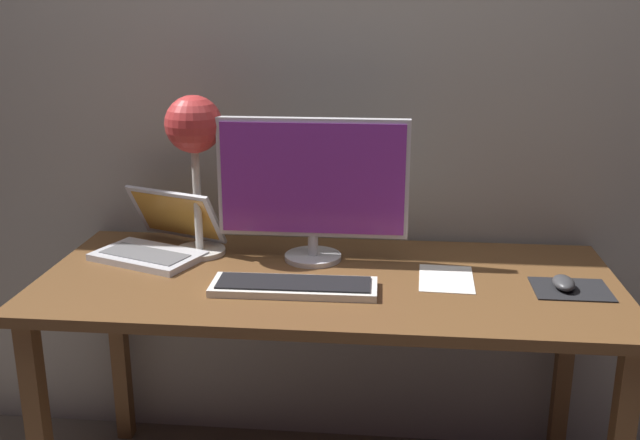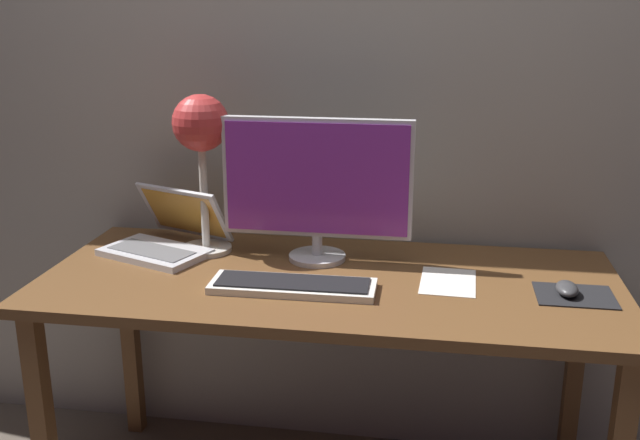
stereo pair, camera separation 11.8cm
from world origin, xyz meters
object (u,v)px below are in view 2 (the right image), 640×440
at_px(keyboard_main, 293,286).
at_px(desk_lamp, 201,135).
at_px(mouse, 567,289).
at_px(laptop, 169,233).
at_px(monitor, 317,183).

distance_m(keyboard_main, desk_lamp, 0.55).
bearing_deg(mouse, laptop, 170.76).
height_order(monitor, desk_lamp, desk_lamp).
bearing_deg(desk_lamp, keyboard_main, -39.54).
relative_size(monitor, laptop, 1.41).
bearing_deg(keyboard_main, mouse, 6.05).
bearing_deg(desk_lamp, laptop, -177.48).
distance_m(monitor, laptop, 0.50).
xyz_separation_m(keyboard_main, desk_lamp, (-0.32, 0.27, 0.35)).
distance_m(laptop, mouse, 1.17).
xyz_separation_m(desk_lamp, mouse, (1.04, -0.19, -0.34)).
relative_size(laptop, desk_lamp, 0.82).
relative_size(monitor, desk_lamp, 1.15).
distance_m(keyboard_main, laptop, 0.52).
distance_m(desk_lamp, mouse, 1.11).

